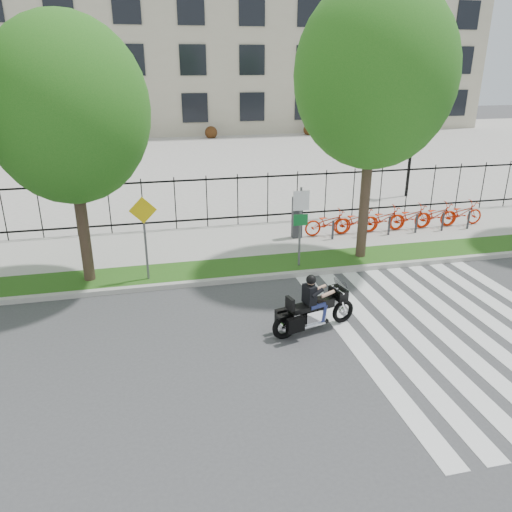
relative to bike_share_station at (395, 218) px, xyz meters
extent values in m
plane|color=#3E3E41|center=(-6.85, -7.20, -0.62)|extent=(120.00, 120.00, 0.00)
cube|color=#A6A59D|center=(-6.85, -3.10, -0.55)|extent=(60.00, 0.20, 0.15)
cube|color=#204A12|center=(-6.85, -2.25, -0.55)|extent=(60.00, 1.50, 0.15)
cube|color=gray|center=(-6.85, 0.25, -0.55)|extent=(60.00, 3.50, 0.15)
cube|color=gray|center=(-6.85, 17.80, -0.57)|extent=(80.00, 34.00, 0.10)
cube|color=#ADA58C|center=(-6.85, 37.80, 9.38)|extent=(60.00, 20.00, 20.00)
cylinder|color=black|center=(3.15, 4.80, 1.38)|extent=(0.14, 0.14, 4.00)
cylinder|color=black|center=(3.15, 4.80, 3.28)|extent=(0.06, 0.70, 0.70)
sphere|color=white|center=(2.80, 4.80, 3.38)|extent=(0.36, 0.36, 0.36)
sphere|color=white|center=(3.50, 4.80, 3.38)|extent=(0.36, 0.36, 0.36)
cylinder|color=#34251C|center=(-10.93, -2.25, 1.28)|extent=(0.32, 0.32, 3.51)
ellipsoid|color=#195F15|center=(-10.93, -2.25, 4.31)|extent=(4.25, 4.25, 4.88)
cylinder|color=#34251C|center=(-2.37, -2.25, 1.62)|extent=(0.32, 0.32, 4.19)
ellipsoid|color=#195F15|center=(-2.37, -2.25, 5.14)|extent=(4.72, 4.72, 5.42)
cube|color=#2D2D33|center=(-3.87, 0.00, 0.28)|extent=(0.35, 0.25, 1.50)
imported|color=red|center=(-2.67, 0.00, -0.01)|extent=(1.78, 0.62, 0.94)
cylinder|color=#2D2D33|center=(-2.67, -0.50, -0.12)|extent=(0.08, 0.08, 0.70)
imported|color=red|center=(-1.57, 0.00, -0.01)|extent=(1.78, 0.62, 0.94)
cylinder|color=#2D2D33|center=(-1.57, -0.50, -0.12)|extent=(0.08, 0.08, 0.70)
imported|color=red|center=(-0.47, 0.00, -0.01)|extent=(1.78, 0.62, 0.94)
cylinder|color=#2D2D33|center=(-0.47, -0.50, -0.12)|extent=(0.08, 0.08, 0.70)
imported|color=red|center=(0.63, 0.00, -0.01)|extent=(1.78, 0.62, 0.94)
cylinder|color=#2D2D33|center=(0.63, -0.50, -0.12)|extent=(0.08, 0.08, 0.70)
imported|color=red|center=(1.73, 0.00, -0.01)|extent=(1.78, 0.62, 0.94)
cylinder|color=#2D2D33|center=(1.73, -0.50, -0.12)|extent=(0.08, 0.08, 0.70)
imported|color=red|center=(2.83, 0.00, -0.01)|extent=(1.78, 0.62, 0.94)
cylinder|color=#2D2D33|center=(2.83, -0.50, -0.12)|extent=(0.08, 0.08, 0.70)
cylinder|color=#59595B|center=(-4.60, -2.60, 0.78)|extent=(0.07, 0.07, 2.50)
cube|color=white|center=(-4.60, -2.64, 1.63)|extent=(0.50, 0.03, 0.60)
cube|color=#0C6626|center=(-4.60, -2.64, 1.03)|extent=(0.45, 0.03, 0.35)
cylinder|color=#59595B|center=(-9.24, -2.60, 0.73)|extent=(0.07, 0.07, 2.40)
cube|color=yellow|center=(-9.24, -2.64, 1.63)|extent=(0.78, 0.03, 0.78)
torus|color=black|center=(-4.56, -6.11, -0.32)|extent=(0.62, 0.26, 0.61)
torus|color=black|center=(-6.20, -6.52, -0.32)|extent=(0.66, 0.29, 0.65)
cube|color=black|center=(-4.73, -6.15, 0.22)|extent=(0.38, 0.54, 0.27)
cube|color=#26262B|center=(-4.67, -6.14, 0.42)|extent=(0.24, 0.46, 0.27)
cube|color=silver|center=(-5.42, -6.33, -0.22)|extent=(0.59, 0.42, 0.35)
cube|color=black|center=(-5.16, -6.26, 0.07)|extent=(0.55, 0.41, 0.23)
cube|color=black|center=(-5.72, -6.40, 0.05)|extent=(0.68, 0.46, 0.12)
cube|color=black|center=(-6.07, -6.49, 0.25)|extent=(0.16, 0.31, 0.30)
cube|color=black|center=(-6.00, -6.75, -0.18)|extent=(0.46, 0.25, 0.35)
cube|color=black|center=(-6.13, -6.23, -0.18)|extent=(0.46, 0.25, 0.35)
cube|color=black|center=(-5.55, -6.36, 0.37)|extent=(0.29, 0.40, 0.46)
sphere|color=tan|center=(-5.53, -6.35, 0.71)|extent=(0.20, 0.20, 0.20)
sphere|color=black|center=(-5.53, -6.35, 0.74)|extent=(0.24, 0.24, 0.24)
camera|label=1|loc=(-9.17, -16.45, 5.48)|focal=35.00mm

